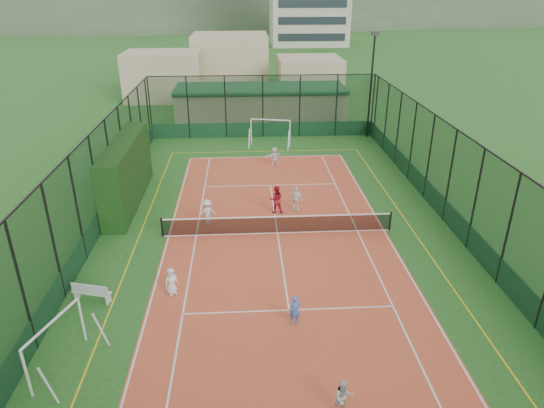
% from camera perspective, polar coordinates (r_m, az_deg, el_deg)
% --- Properties ---
extents(ground, '(300.00, 300.00, 0.00)m').
position_cam_1_polar(ground, '(24.73, 0.65, -3.45)').
color(ground, '#205C1F').
rests_on(ground, ground).
extents(court_slab, '(11.17, 23.97, 0.01)m').
position_cam_1_polar(court_slab, '(24.73, 0.65, -3.44)').
color(court_slab, '#C4492B').
rests_on(court_slab, ground).
extents(tennis_net, '(11.67, 0.12, 1.06)m').
position_cam_1_polar(tennis_net, '(24.48, 0.66, -2.36)').
color(tennis_net, black).
rests_on(tennis_net, ground).
extents(perimeter_fence, '(18.12, 34.12, 5.00)m').
position_cam_1_polar(perimeter_fence, '(23.65, 0.68, 1.90)').
color(perimeter_fence, black).
rests_on(perimeter_fence, ground).
extents(floodlight_ne, '(0.60, 0.26, 8.25)m').
position_cam_1_polar(floodlight_ne, '(40.40, 11.55, 13.42)').
color(floodlight_ne, black).
rests_on(floodlight_ne, ground).
extents(clubhouse, '(15.20, 7.20, 3.15)m').
position_cam_1_polar(clubhouse, '(44.93, -1.36, 11.67)').
color(clubhouse, tan).
rests_on(clubhouse, ground).
extents(distant_hills, '(200.00, 60.00, 24.00)m').
position_cam_1_polar(distant_hills, '(172.16, -3.12, 20.71)').
color(distant_hills, '#384C33').
rests_on(distant_hills, ground).
extents(hedge_left, '(1.25, 8.31, 3.63)m').
position_cam_1_polar(hedge_left, '(28.80, -16.73, 3.61)').
color(hedge_left, black).
rests_on(hedge_left, ground).
extents(white_bench, '(1.64, 0.85, 0.89)m').
position_cam_1_polar(white_bench, '(20.85, -20.46, -9.62)').
color(white_bench, white).
rests_on(white_bench, ground).
extents(futsal_goal_near, '(2.88, 1.69, 1.79)m').
position_cam_1_polar(futsal_goal_near, '(17.87, -24.04, -14.88)').
color(futsal_goal_near, white).
rests_on(futsal_goal_near, ground).
extents(futsal_goal_far, '(3.28, 1.57, 2.03)m').
position_cam_1_polar(futsal_goal_far, '(38.01, -0.19, 8.40)').
color(futsal_goal_far, white).
rests_on(futsal_goal_far, ground).
extents(child_near_left, '(0.70, 0.65, 1.20)m').
position_cam_1_polar(child_near_left, '(20.28, -11.75, -8.90)').
color(child_near_left, silver).
rests_on(child_near_left, court_slab).
extents(child_near_mid, '(0.45, 0.29, 1.22)m').
position_cam_1_polar(child_near_mid, '(18.31, 2.73, -12.38)').
color(child_near_mid, '#4471C0').
rests_on(child_near_mid, court_slab).
extents(child_near_right, '(0.62, 0.50, 1.19)m').
position_cam_1_polar(child_near_right, '(15.37, 8.40, -21.59)').
color(child_near_right, silver).
rests_on(child_near_right, court_slab).
extents(child_far_left, '(1.01, 0.72, 1.41)m').
position_cam_1_polar(child_far_left, '(25.50, -7.61, -0.97)').
color(child_far_left, silver).
rests_on(child_far_left, court_slab).
extents(child_far_right, '(0.89, 0.75, 1.43)m').
position_cam_1_polar(child_far_right, '(26.83, 2.89, 0.59)').
color(child_far_right, white).
rests_on(child_far_right, court_slab).
extents(child_far_back, '(1.28, 0.83, 1.32)m').
position_cam_1_polar(child_far_back, '(33.68, 0.28, 5.62)').
color(child_far_back, white).
rests_on(child_far_back, court_slab).
extents(coach, '(0.77, 0.60, 1.58)m').
position_cam_1_polar(coach, '(26.58, 0.49, 0.55)').
color(coach, red).
rests_on(coach, court_slab).
extents(tennis_balls, '(3.78, 1.39, 0.07)m').
position_cam_1_polar(tennis_balls, '(25.79, -2.23, -2.12)').
color(tennis_balls, '#CCE033').
rests_on(tennis_balls, court_slab).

